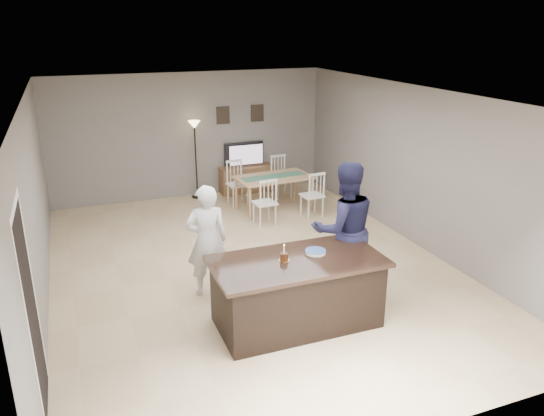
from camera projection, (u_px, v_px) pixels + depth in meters
name	position (u px, v px, depth m)	size (l,w,h in m)	color
floor	(251.00, 266.00, 8.45)	(8.00, 8.00, 0.00)	tan
room_shell	(250.00, 164.00, 7.89)	(8.00, 8.00, 8.00)	slate
kitchen_island	(297.00, 292.00, 6.71)	(2.15, 1.10, 0.90)	black
tv_console	(246.00, 179.00, 12.07)	(1.20, 0.40, 0.60)	brown
television	(245.00, 154.00, 11.95)	(0.91, 0.12, 0.53)	black
tv_screen_glow	(246.00, 155.00, 11.88)	(0.78, 0.78, 0.00)	#D75F17
picture_frames	(240.00, 114.00, 11.76)	(1.10, 0.02, 0.38)	black
doorway	(29.00, 294.00, 4.99)	(0.00, 2.10, 2.65)	black
woman	(207.00, 241.00, 7.36)	(0.59, 0.39, 1.62)	silver
man	(344.00, 229.00, 7.35)	(0.94, 0.73, 1.93)	#171733
birthday_cake	(284.00, 257.00, 6.53)	(0.14, 0.14, 0.21)	gold
plate_stack	(315.00, 252.00, 6.74)	(0.27, 0.27, 0.04)	white
dining_table	(274.00, 182.00, 10.82)	(1.59, 1.83, 0.93)	#A07657
floor_lamp	(195.00, 139.00, 11.36)	(0.25, 0.25, 1.70)	black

